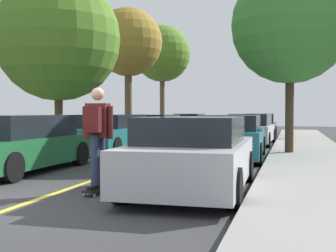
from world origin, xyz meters
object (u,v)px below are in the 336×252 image
parked_car_left_farthest (190,124)px  skateboard (98,188)px  parked_car_left_near (111,133)px  parked_car_right_far (251,129)px  parked_car_right_farthest (260,126)px  parked_car_right_nearest (193,155)px  street_tree_right_near (291,44)px  parked_car_right_near (233,137)px  street_tree_left_nearest (58,39)px  parked_car_left_far (158,128)px  street_tree_right_nearest (290,25)px  street_tree_left_far (162,54)px  parked_car_left_nearest (19,144)px  skateboarder (97,131)px  street_tree_left_near (128,43)px

parked_car_left_farthest → skateboard: parked_car_left_farthest is taller
parked_car_left_near → parked_car_right_far: bearing=46.6°
parked_car_right_farthest → parked_car_right_far: bearing=-90.0°
parked_car_right_nearest → street_tree_right_near: bearing=83.5°
parked_car_left_farthest → parked_car_right_far: (4.65, -8.09, 0.02)m
parked_car_left_near → parked_car_right_far: 6.77m
parked_car_right_near → parked_car_right_farthest: bearing=90.0°
parked_car_right_near → street_tree_left_nearest: (-6.31, 0.59, 3.38)m
parked_car_left_far → street_tree_right_nearest: street_tree_right_nearest is taller
skateboard → street_tree_right_nearest: bearing=66.9°
parked_car_left_near → parked_car_right_nearest: bearing=-56.3°
street_tree_left_far → skateboard: (4.72, -19.81, -5.10)m
parked_car_right_far → parked_car_left_near: bearing=-133.4°
parked_car_left_farthest → parked_car_left_nearest: bearing=-90.0°
street_tree_right_near → skateboard: size_ratio=7.59×
parked_car_right_far → street_tree_right_nearest: (1.66, -4.93, 3.59)m
parked_car_left_near → skateboard: size_ratio=5.21×
parked_car_right_nearest → parked_car_right_far: parked_car_right_far is taller
parked_car_left_farthest → parked_car_right_far: 9.33m
parked_car_right_nearest → parked_car_left_far: bearing=110.0°
skateboarder → street_tree_right_nearest: bearing=67.0°
street_tree_left_nearest → street_tree_left_far: 13.03m
parked_car_left_near → parked_car_right_far: parked_car_right_far is taller
street_tree_left_near → skateboard: street_tree_left_near is taller
parked_car_left_nearest → street_tree_right_near: street_tree_right_near is taller
parked_car_right_far → skateboard: size_ratio=5.58×
parked_car_left_nearest → street_tree_left_near: 12.55m
parked_car_left_farthest → street_tree_right_nearest: street_tree_right_nearest is taller
street_tree_right_nearest → parked_car_right_farthest: bearing=98.9°
street_tree_left_far → parked_car_left_nearest: bearing=-84.6°
parked_car_left_far → street_tree_left_near: size_ratio=0.66×
street_tree_right_nearest → skateboard: 9.28m
parked_car_right_far → skateboard: parked_car_right_far is taller
parked_car_left_far → street_tree_left_nearest: bearing=-104.1°
parked_car_left_far → street_tree_right_nearest: size_ratio=0.72×
parked_car_left_farthest → skateboarder: size_ratio=2.40×
parked_car_left_nearest → street_tree_right_near: 15.11m
parked_car_right_nearest → parked_car_right_far: (-0.00, 11.89, 0.01)m
street_tree_left_nearest → parked_car_right_far: bearing=42.2°
street_tree_left_near → skateboarder: (4.72, -13.78, -3.86)m
parked_car_left_near → street_tree_left_nearest: street_tree_left_nearest is taller
parked_car_left_far → street_tree_left_near: street_tree_left_near is taller
parked_car_left_farthest → skateboarder: (3.06, -20.68, 0.46)m
street_tree_right_near → parked_car_left_far: bearing=-164.8°
parked_car_right_nearest → street_tree_right_near: 15.18m
parked_car_right_near → parked_car_right_farthest: parked_car_right_farthest is taller
street_tree_left_far → street_tree_right_near: size_ratio=1.07×
street_tree_left_near → street_tree_left_far: street_tree_left_far is taller
parked_car_left_nearest → street_tree_left_nearest: street_tree_left_nearest is taller
street_tree_left_far → street_tree_right_nearest: bearing=-56.8°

